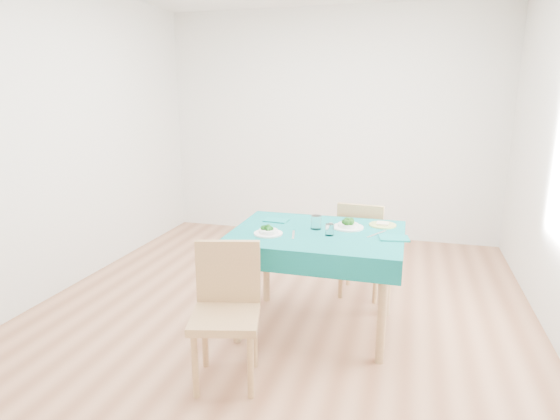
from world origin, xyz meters
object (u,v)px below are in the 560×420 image
(chair_near, at_px, (225,306))
(chair_far, at_px, (363,243))
(side_plate, at_px, (383,225))
(table, at_px, (316,281))
(bowl_near, at_px, (268,230))
(bowl_far, at_px, (348,223))

(chair_near, bearing_deg, chair_far, 52.23)
(side_plate, bearing_deg, table, -146.86)
(table, bearing_deg, bowl_near, -153.87)
(chair_near, bearing_deg, bowl_far, 44.07)
(bowl_near, xyz_separation_m, bowl_far, (0.52, 0.31, 0.00))
(chair_far, bearing_deg, side_plate, 118.49)
(side_plate, bearing_deg, chair_near, -127.07)
(table, height_order, side_plate, side_plate)
(chair_near, relative_size, chair_far, 1.06)
(chair_near, bearing_deg, table, 49.79)
(chair_far, distance_m, bowl_far, 0.65)
(chair_near, xyz_separation_m, side_plate, (0.84, 1.11, 0.26))
(bowl_near, distance_m, side_plate, 0.89)
(chair_near, bearing_deg, bowl_near, 69.44)
(bowl_far, bearing_deg, bowl_near, -149.12)
(bowl_near, relative_size, bowl_far, 0.89)
(table, height_order, chair_near, chair_near)
(chair_near, height_order, bowl_near, chair_near)
(table, height_order, bowl_far, bowl_far)
(chair_near, height_order, chair_far, chair_near)
(bowl_near, bearing_deg, side_plate, 30.31)
(bowl_far, bearing_deg, table, -142.36)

